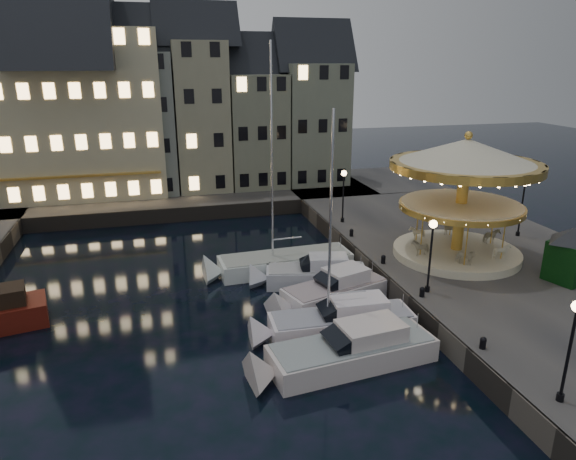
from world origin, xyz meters
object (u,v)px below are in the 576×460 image
object	(u,v)px
motorboat_d	(329,293)
motorboat_f	(277,264)
streetlamp_c	(343,189)
carousel	(464,176)
motorboat_c	(334,323)
motorboat_e	(309,275)
bollard_b	(422,291)
motorboat_b	(344,353)
streetlamp_a	(572,337)
ticket_kiosk	(571,245)
streetlamp_b	(431,246)
bollard_d	(351,232)
streetlamp_d	(523,200)
bollard_a	(483,342)
bollard_c	(383,259)

from	to	relation	value
motorboat_d	motorboat_f	xyz separation A→B (m)	(-1.83, 5.47, -0.11)
streetlamp_c	carousel	world-z (taller)	carousel
motorboat_c	motorboat_e	world-z (taller)	motorboat_c
bollard_b	motorboat_b	world-z (taller)	motorboat_b
streetlamp_a	ticket_kiosk	world-z (taller)	streetlamp_a
streetlamp_b	streetlamp_c	bearing A→B (deg)	90.00
bollard_d	motorboat_d	xyz separation A→B (m)	(-4.27, -7.50, -0.96)
streetlamp_b	streetlamp_d	world-z (taller)	same
bollard_b	motorboat_c	xyz separation A→B (m)	(-5.23, -0.51, -0.92)
streetlamp_c	streetlamp_b	bearing A→B (deg)	-90.00
motorboat_d	motorboat_e	bearing A→B (deg)	97.37
bollard_a	ticket_kiosk	xyz separation A→B (m)	(9.19, 5.31, 1.89)
bollard_c	motorboat_d	world-z (taller)	motorboat_d
streetlamp_c	ticket_kiosk	bearing A→B (deg)	-58.82
bollard_c	ticket_kiosk	distance (m)	10.72
bollard_a	motorboat_c	xyz separation A→B (m)	(-5.23, 4.99, -0.92)
motorboat_c	streetlamp_b	bearing A→B (deg)	9.82
bollard_b	motorboat_b	distance (m)	6.69
motorboat_f	motorboat_e	bearing A→B (deg)	-61.11
streetlamp_d	bollard_a	distance (m)	17.79
ticket_kiosk	streetlamp_d	bearing A→B (deg)	70.56
streetlamp_c	bollard_a	size ratio (longest dim) A/B	7.32
streetlamp_a	streetlamp_c	size ratio (longest dim) A/B	1.00
streetlamp_c	bollard_d	world-z (taller)	streetlamp_c
streetlamp_c	carousel	size ratio (longest dim) A/B	0.45
streetlamp_a	bollard_b	world-z (taller)	streetlamp_a
bollard_b	bollard_c	size ratio (longest dim) A/B	1.00
bollard_c	bollard_d	bearing A→B (deg)	90.00
streetlamp_a	motorboat_e	bearing A→B (deg)	108.89
carousel	streetlamp_a	bearing A→B (deg)	-107.59
carousel	bollard_b	bearing A→B (deg)	-136.18
streetlamp_c	motorboat_b	bearing A→B (deg)	-110.05
streetlamp_b	streetlamp_c	xyz separation A→B (m)	(0.00, 13.50, 0.00)
streetlamp_b	streetlamp_a	bearing A→B (deg)	-90.00
bollard_a	motorboat_d	distance (m)	9.56
motorboat_d	carousel	world-z (taller)	carousel
motorboat_e	streetlamp_b	bearing A→B (deg)	-45.39
motorboat_b	motorboat_f	bearing A→B (deg)	91.83
streetlamp_c	motorboat_f	xyz separation A→B (m)	(-6.70, -5.54, -3.49)
motorboat_f	streetlamp_a	bearing A→B (deg)	-69.54
streetlamp_a	bollard_b	distance (m)	9.82
bollard_c	motorboat_b	distance (m)	10.15
streetlamp_c	ticket_kiosk	world-z (taller)	streetlamp_c
motorboat_f	ticket_kiosk	size ratio (longest dim) A/B	3.60
bollard_b	motorboat_f	xyz separation A→B (m)	(-6.10, 8.46, -1.07)
streetlamp_d	bollard_a	bearing A→B (deg)	-132.47
motorboat_e	ticket_kiosk	distance (m)	15.34
motorboat_c	motorboat_e	size ratio (longest dim) A/B	1.53
streetlamp_c	motorboat_d	size ratio (longest dim) A/B	0.57
carousel	streetlamp_c	bearing A→B (deg)	116.97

